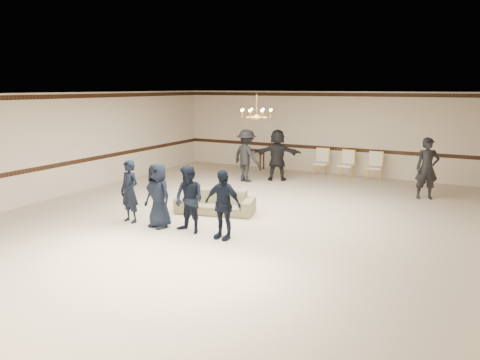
% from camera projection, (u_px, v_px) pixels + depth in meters
% --- Properties ---
extents(room, '(12.01, 14.01, 3.21)m').
position_uv_depth(room, '(239.00, 157.00, 11.42)').
color(room, beige).
rests_on(room, ground).
extents(chair_rail, '(12.00, 0.02, 0.14)m').
position_uv_depth(chair_rail, '(322.00, 148.00, 17.59)').
color(chair_rail, black).
rests_on(chair_rail, wall_back).
extents(crown_molding, '(12.00, 0.02, 0.14)m').
position_uv_depth(crown_molding, '(324.00, 94.00, 17.17)').
color(crown_molding, black).
rests_on(crown_molding, wall_back).
extents(chandelier, '(0.94, 0.94, 0.89)m').
position_uv_depth(chandelier, '(257.00, 105.00, 12.03)').
color(chandelier, gold).
rests_on(chandelier, ceiling).
extents(boy_a, '(0.63, 0.47, 1.59)m').
position_uv_depth(boy_a, '(130.00, 191.00, 11.15)').
color(boy_a, black).
rests_on(boy_a, floor).
extents(boy_b, '(0.85, 0.63, 1.59)m').
position_uv_depth(boy_b, '(158.00, 195.00, 10.74)').
color(boy_b, black).
rests_on(boy_b, floor).
extents(boy_c, '(0.85, 0.71, 1.59)m').
position_uv_depth(boy_c, '(189.00, 200.00, 10.33)').
color(boy_c, black).
rests_on(boy_c, floor).
extents(boy_d, '(0.95, 0.44, 1.59)m').
position_uv_depth(boy_d, '(223.00, 204.00, 9.91)').
color(boy_d, black).
rests_on(boy_d, floor).
extents(settee, '(2.25, 1.31, 0.62)m').
position_uv_depth(settee, '(215.00, 202.00, 12.04)').
color(settee, '#7A7451').
rests_on(settee, floor).
extents(adult_left, '(1.39, 1.09, 1.88)m').
position_uv_depth(adult_left, '(246.00, 156.00, 15.94)').
color(adult_left, black).
rests_on(adult_left, floor).
extents(adult_mid, '(1.83, 1.14, 1.88)m').
position_uv_depth(adult_mid, '(277.00, 155.00, 16.14)').
color(adult_mid, black).
rests_on(adult_mid, floor).
extents(adult_right, '(0.80, 0.67, 1.88)m').
position_uv_depth(adult_right, '(427.00, 168.00, 13.46)').
color(adult_right, black).
rests_on(adult_right, floor).
extents(banquet_chair_left, '(0.56, 0.56, 1.05)m').
position_uv_depth(banquet_chair_left, '(321.00, 163.00, 16.94)').
color(banquet_chair_left, beige).
rests_on(banquet_chair_left, floor).
extents(banquet_chair_mid, '(0.55, 0.55, 1.05)m').
position_uv_depth(banquet_chair_mid, '(347.00, 165.00, 16.48)').
color(banquet_chair_mid, beige).
rests_on(banquet_chair_mid, floor).
extents(banquet_chair_right, '(0.55, 0.55, 1.05)m').
position_uv_depth(banquet_chair_right, '(374.00, 167.00, 16.03)').
color(banquet_chair_right, beige).
rests_on(banquet_chair_right, floor).
extents(console_table, '(1.01, 0.46, 0.83)m').
position_uv_depth(console_table, '(252.00, 159.00, 18.50)').
color(console_table, '#341D11').
rests_on(console_table, floor).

